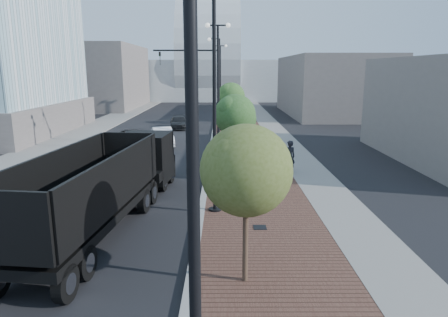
{
  "coord_description": "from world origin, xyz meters",
  "views": [
    {
      "loc": [
        0.97,
        -6.7,
        6.15
      ],
      "look_at": [
        1.0,
        12.0,
        2.0
      ],
      "focal_mm": 32.15,
      "sensor_mm": 36.0,
      "label": 1
    }
  ],
  "objects_px": {
    "white_sedan": "(163,136)",
    "dark_car_mid": "(134,140)",
    "pedestrian": "(289,157)",
    "dump_truck": "(124,178)"
  },
  "relations": [
    {
      "from": "dark_car_mid",
      "to": "white_sedan",
      "type": "bearing_deg",
      "value": 17.96
    },
    {
      "from": "dump_truck",
      "to": "pedestrian",
      "type": "relative_size",
      "value": 6.68
    },
    {
      "from": "white_sedan",
      "to": "dark_car_mid",
      "type": "height_order",
      "value": "dark_car_mid"
    },
    {
      "from": "white_sedan",
      "to": "dark_car_mid",
      "type": "bearing_deg",
      "value": -155.24
    },
    {
      "from": "dump_truck",
      "to": "white_sedan",
      "type": "bearing_deg",
      "value": 98.51
    },
    {
      "from": "dark_car_mid",
      "to": "pedestrian",
      "type": "xyz_separation_m",
      "value": [
        11.05,
        -7.73,
        0.27
      ]
    },
    {
      "from": "pedestrian",
      "to": "white_sedan",
      "type": "bearing_deg",
      "value": -56.72
    },
    {
      "from": "dump_truck",
      "to": "pedestrian",
      "type": "bearing_deg",
      "value": 42.8
    },
    {
      "from": "white_sedan",
      "to": "pedestrian",
      "type": "xyz_separation_m",
      "value": [
        9.03,
        -9.35,
        0.28
      ]
    },
    {
      "from": "white_sedan",
      "to": "dark_car_mid",
      "type": "distance_m",
      "value": 2.58
    }
  ]
}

